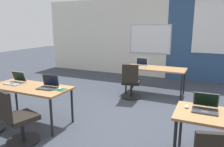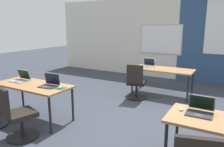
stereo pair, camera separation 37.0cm
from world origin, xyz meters
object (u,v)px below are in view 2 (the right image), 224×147
object	(u,v)px
laptop_far_left	(148,65)
mouse_near_left_inner	(60,87)
desk_near_left	(33,87)
desk_far_center	(162,71)
laptop_near_right_inner	(200,110)
chair_near_left_inner	(17,118)
chair_far_left	(136,85)
laptop_near_left_inner	(50,84)
laptop_near_left_end	(21,79)
mouse_near_right_inner	(181,109)

from	to	relation	value
laptop_far_left	mouse_near_left_inner	distance (m)	2.89
desk_near_left	desk_far_center	distance (m)	3.30
laptop_near_right_inner	chair_near_left_inner	distance (m)	2.82
mouse_near_left_inner	chair_far_left	bearing A→B (deg)	72.83
laptop_near_left_inner	laptop_near_left_end	distance (m)	0.82
desk_far_center	laptop_far_left	distance (m)	0.46
chair_near_left_inner	laptop_far_left	bearing A→B (deg)	-88.41
chair_far_left	mouse_near_left_inner	size ratio (longest dim) A/B	8.22
laptop_far_left	chair_far_left	bearing A→B (deg)	-93.74
laptop_far_left	mouse_near_left_inner	bearing A→B (deg)	-105.38
laptop_near_left_end	mouse_near_right_inner	bearing A→B (deg)	-1.57
laptop_far_left	chair_far_left	distance (m)	0.86
laptop_near_left_inner	mouse_near_left_inner	distance (m)	0.26
desk_far_center	chair_near_left_inner	distance (m)	3.77
desk_far_center	laptop_near_left_inner	bearing A→B (deg)	-116.14
mouse_near_right_inner	laptop_near_left_inner	distance (m)	2.44
desk_near_left	laptop_near_left_inner	xyz separation A→B (m)	(0.40, 0.06, 0.11)
mouse_near_right_inner	mouse_near_left_inner	size ratio (longest dim) A/B	0.95
laptop_near_right_inner	chair_near_left_inner	xyz separation A→B (m)	(-2.67, -0.81, -0.39)
desk_near_left	chair_far_left	distance (m)	2.49
chair_far_left	mouse_near_right_inner	bearing A→B (deg)	116.24
chair_far_left	mouse_near_left_inner	distance (m)	2.17
chair_far_left	laptop_near_left_end	size ratio (longest dim) A/B	2.69
laptop_near_left_inner	laptop_far_left	bearing A→B (deg)	65.16
chair_far_left	laptop_near_left_end	world-z (taller)	laptop_near_left_end
laptop_far_left	laptop_near_left_end	xyz separation A→B (m)	(-1.73, -2.83, -0.00)
mouse_near_right_inner	mouse_near_left_inner	distance (m)	2.18
chair_far_left	laptop_near_right_inner	bearing A→B (deg)	120.30
mouse_near_right_inner	chair_far_left	bearing A→B (deg)	127.52
mouse_near_right_inner	desk_near_left	bearing A→B (deg)	-178.01
laptop_far_left	mouse_near_right_inner	bearing A→B (deg)	-63.60
desk_far_center	laptop_near_left_end	bearing A→B (deg)	-128.28
laptop_near_right_inner	mouse_near_right_inner	distance (m)	0.24
laptop_near_left_end	chair_far_left	bearing A→B (deg)	47.81
desk_near_left	mouse_near_left_inner	size ratio (longest dim) A/B	14.30
desk_far_center	laptop_near_left_end	world-z (taller)	laptop_near_left_end
chair_far_left	desk_far_center	bearing A→B (deg)	-134.71
desk_far_center	laptop_far_left	xyz separation A→B (m)	(-0.44, 0.08, 0.11)
desk_near_left	desk_far_center	bearing A→B (deg)	57.99
laptop_near_left_inner	mouse_near_right_inner	bearing A→B (deg)	-5.99
desk_far_center	laptop_near_left_end	size ratio (longest dim) A/B	4.67
laptop_near_right_inner	chair_near_left_inner	bearing A→B (deg)	-163.66
desk_far_center	chair_near_left_inner	xyz separation A→B (m)	(-1.34, -3.51, -0.28)
laptop_far_left	laptop_near_right_inner	distance (m)	3.29
laptop_far_left	mouse_near_right_inner	world-z (taller)	laptop_far_left
desk_far_center	laptop_near_left_inner	distance (m)	3.06
laptop_far_left	chair_near_left_inner	bearing A→B (deg)	-106.54
mouse_near_left_inner	desk_far_center	bearing A→B (deg)	68.32
desk_near_left	laptop_far_left	world-z (taller)	laptop_far_left
desk_far_center	laptop_far_left	bearing A→B (deg)	169.79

